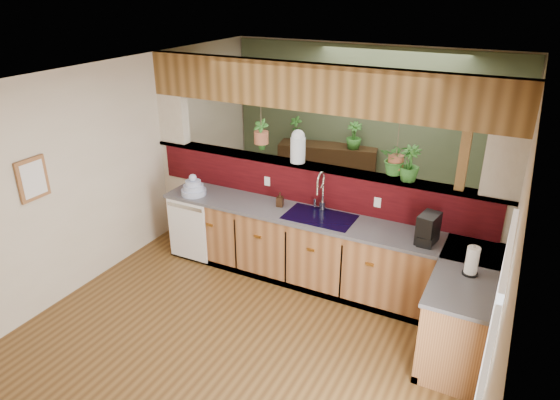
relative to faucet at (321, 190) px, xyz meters
The scene contains 26 objects.
ground 1.64m from the faucet, 99.80° to the right, with size 4.60×7.00×0.01m, color brown.
ceiling 1.82m from the faucet, 99.80° to the right, with size 4.60×7.00×0.01m, color brown.
wall_back 2.39m from the faucet, 94.68° to the left, with size 4.60×0.02×2.60m, color beige.
wall_left 2.74m from the faucet, 155.71° to the right, with size 0.02×7.00×2.60m, color beige.
wall_right 2.39m from the faucet, 28.13° to the right, with size 0.02×7.00×2.60m, color beige.
pass_through_partition 0.28m from the faucet, 126.63° to the left, with size 4.60×0.21×2.60m.
pass_through_ledge 0.35m from the faucet, 130.94° to the left, with size 4.60×0.21×0.04m, color brown.
header_beam 1.18m from the faucet, 130.94° to the left, with size 4.60×0.15×0.55m, color brown.
sage_backwall 2.37m from the faucet, 94.72° to the left, with size 4.55×0.02×2.55m, color #4C5C3F.
countertop 1.01m from the faucet, 21.80° to the right, with size 4.14×1.52×0.90m.
dishwasher 1.88m from the faucet, 164.54° to the right, with size 0.58×0.03×0.82m.
navy_sink 0.39m from the faucet, 69.79° to the right, with size 0.82×0.50×0.18m.
framed_print 3.15m from the faucet, 142.02° to the right, with size 0.04×0.35×0.45m.
faucet is the anchor object (origin of this frame).
dish_stack 1.70m from the faucet, behind, with size 0.32×0.32×0.28m.
soap_dispenser 0.54m from the faucet, 169.83° to the right, with size 0.08×0.08×0.18m, color #3A2415.
coffee_maker 1.33m from the faucet, ahead, with size 0.17×0.29×0.33m.
paper_towel 1.93m from the faucet, 19.88° to the right, with size 0.14×0.14×0.31m.
glass_jar 0.63m from the faucet, 151.66° to the left, with size 0.19×0.19×0.41m.
ledge_plant_right 1.06m from the faucet, 13.23° to the left, with size 0.23×0.23×0.41m, color #2C6824.
hanging_plant_a 1.14m from the faucet, 166.40° to the left, with size 0.22×0.18×0.51m.
hanging_plant_b 1.03m from the faucet, 15.72° to the left, with size 0.34×0.30×0.54m.
shelving_console 2.36m from the faucet, 109.76° to the left, with size 1.57×0.42×1.05m, color black.
shelf_plant_a 2.51m from the faucet, 122.24° to the left, with size 0.21×0.14×0.40m, color #2C6824.
shelf_plant_b 2.15m from the faucet, 99.08° to the left, with size 0.24×0.24×0.42m, color #2C6824.
floor_plant 2.08m from the faucet, 54.75° to the left, with size 0.75×0.65×0.84m, color #2C6824.
Camera 1 is at (2.24, -3.94, 3.46)m, focal length 32.00 mm.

